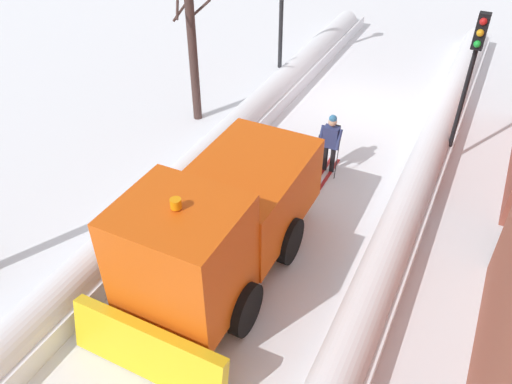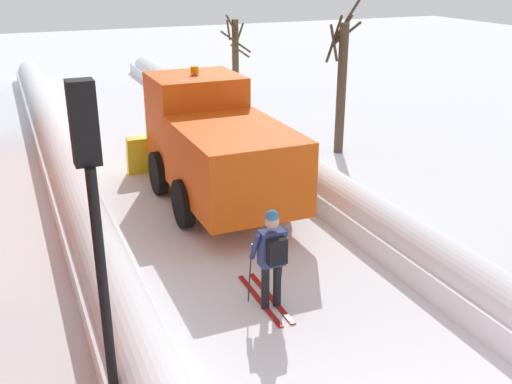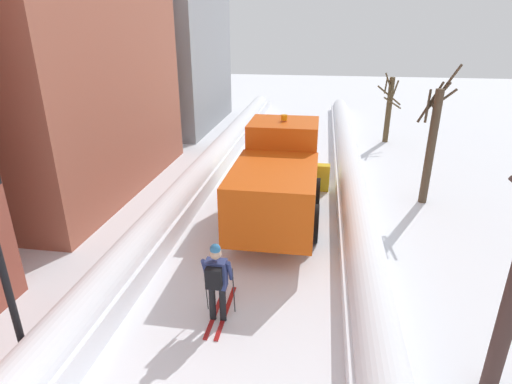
% 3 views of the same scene
% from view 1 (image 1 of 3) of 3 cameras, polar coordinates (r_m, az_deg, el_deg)
% --- Properties ---
extents(ground_plane, '(80.00, 80.00, 0.00)m').
position_cam_1_polar(ground_plane, '(10.91, -4.46, -13.23)').
color(ground_plane, white).
extents(snowbank_left, '(1.10, 36.00, 1.03)m').
position_cam_1_polar(snowbank_left, '(9.91, 10.40, -17.05)').
color(snowbank_left, white).
rests_on(snowbank_left, ground).
extents(snowbank_right, '(1.10, 36.00, 0.94)m').
position_cam_1_polar(snowbank_right, '(11.93, -16.50, -6.85)').
color(snowbank_right, white).
rests_on(snowbank_right, ground).
extents(plow_truck, '(3.20, 5.98, 3.12)m').
position_cam_1_polar(plow_truck, '(10.60, -4.10, -3.63)').
color(plow_truck, '#DB510F').
rests_on(plow_truck, ground).
extents(skier, '(0.62, 1.80, 1.81)m').
position_cam_1_polar(skier, '(14.30, 8.41, 5.73)').
color(skier, black).
rests_on(skier, ground).
extents(traffic_light_pole, '(0.28, 0.42, 4.44)m').
position_cam_1_polar(traffic_light_pole, '(14.55, 23.13, 13.07)').
color(traffic_light_pole, black).
rests_on(traffic_light_pole, ground).
extents(bare_tree_near, '(1.22, 1.26, 4.39)m').
position_cam_1_polar(bare_tree_near, '(16.50, -7.11, 15.17)').
color(bare_tree_near, '#402C28').
rests_on(bare_tree_near, ground).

